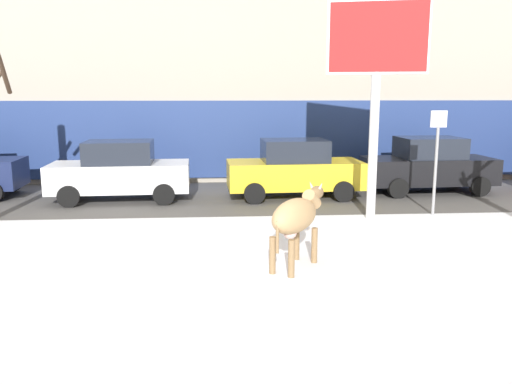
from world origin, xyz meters
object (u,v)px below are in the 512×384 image
at_px(cow_tan, 296,216).
at_px(pedestrian_near_billboard, 406,156).
at_px(car_black_sedan, 429,165).
at_px(street_sign, 436,154).
at_px(billboard, 377,51).
at_px(car_white_sedan, 120,171).
at_px(car_yellow_sedan, 294,169).

bearing_deg(cow_tan, pedestrian_near_billboard, 60.41).
height_order(car_black_sedan, pedestrian_near_billboard, car_black_sedan).
relative_size(cow_tan, street_sign, 0.63).
xyz_separation_m(pedestrian_near_billboard, street_sign, (-1.41, -6.12, 0.79)).
distance_m(cow_tan, billboard, 5.65).
distance_m(car_black_sedan, street_sign, 3.48).
relative_size(car_black_sedan, pedestrian_near_billboard, 2.47).
bearing_deg(car_black_sedan, street_sign, -109.28).
bearing_deg(car_white_sedan, billboard, -21.98).
height_order(cow_tan, car_yellow_sedan, car_yellow_sedan).
xyz_separation_m(cow_tan, billboard, (2.56, 3.79, 3.32)).
xyz_separation_m(car_black_sedan, street_sign, (-1.12, -3.21, 0.76)).
distance_m(cow_tan, car_white_sedan, 8.02).
bearing_deg(car_yellow_sedan, cow_tan, -97.76).
relative_size(car_white_sedan, street_sign, 1.51).
relative_size(cow_tan, car_black_sedan, 0.42).
bearing_deg(cow_tan, street_sign, 42.93).
xyz_separation_m(car_white_sedan, pedestrian_near_billboard, (10.29, 3.55, -0.03)).
bearing_deg(car_white_sedan, pedestrian_near_billboard, 19.04).
height_order(billboard, car_yellow_sedan, billboard).
xyz_separation_m(billboard, car_white_sedan, (-7.06, 2.85, -3.41)).
xyz_separation_m(car_white_sedan, car_yellow_sedan, (5.42, 0.09, 0.00)).
bearing_deg(cow_tan, car_black_sedan, 52.93).
distance_m(cow_tan, pedestrian_near_billboard, 11.72).
bearing_deg(car_yellow_sedan, billboard, -60.87).
bearing_deg(street_sign, billboard, -171.26).
bearing_deg(billboard, cow_tan, -124.01).
bearing_deg(car_black_sedan, car_yellow_sedan, -173.24).
relative_size(car_white_sedan, car_black_sedan, 1.00).
relative_size(cow_tan, pedestrian_near_billboard, 1.03).
xyz_separation_m(billboard, car_yellow_sedan, (-1.64, 2.94, -3.41)).
height_order(billboard, street_sign, billboard).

